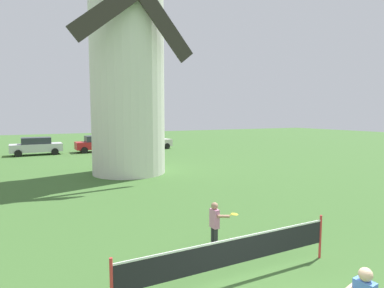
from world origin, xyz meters
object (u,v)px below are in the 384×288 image
object	(u,v)px
tennis_net	(234,252)
parked_car_silver	(36,146)
stray_ball	(319,228)
parked_car_cream	(152,141)
player_far	(215,222)
windmill	(127,59)
parked_car_red	(98,143)

from	to	relation	value
tennis_net	parked_car_silver	size ratio (longest dim) A/B	1.23
tennis_net	stray_ball	bearing A→B (deg)	18.15
stray_ball	parked_car_cream	size ratio (longest dim) A/B	0.04
tennis_net	player_far	bearing A→B (deg)	72.16
windmill	parked_car_red	size ratio (longest dim) A/B	3.30
parked_car_silver	stray_ball	bearing A→B (deg)	-72.62
windmill	parked_car_cream	size ratio (longest dim) A/B	3.26
player_far	parked_car_cream	bearing A→B (deg)	74.46
player_far	parked_car_red	distance (m)	24.14
parked_car_red	stray_ball	bearing A→B (deg)	-84.60
parked_car_red	parked_car_cream	bearing A→B (deg)	-1.05
windmill	parked_car_silver	distance (m)	14.62
windmill	stray_ball	xyz separation A→B (m)	(2.62, -12.19, -6.80)
parked_car_silver	parked_car_cream	xyz separation A→B (m)	(10.79, -0.14, -0.00)
parked_car_silver	tennis_net	bearing A→B (deg)	-82.12
parked_car_silver	parked_car_cream	world-z (taller)	same
windmill	parked_car_red	world-z (taller)	windmill
stray_ball	tennis_net	bearing A→B (deg)	-161.85
stray_ball	player_far	bearing A→B (deg)	174.52
stray_ball	parked_car_cream	world-z (taller)	parked_car_cream
player_far	tennis_net	bearing A→B (deg)	-107.84
parked_car_red	parked_car_silver	bearing A→B (deg)	179.55
player_far	parked_car_silver	size ratio (longest dim) A/B	0.30
player_far	parked_car_silver	distance (m)	24.50
windmill	player_far	xyz separation A→B (m)	(-0.94, -11.85, -6.18)
windmill	stray_ball	size ratio (longest dim) A/B	72.52
player_far	parked_car_cream	distance (m)	24.92
parked_car_silver	parked_car_red	distance (m)	5.36
parked_car_silver	parked_car_red	world-z (taller)	same
stray_ball	parked_car_red	size ratio (longest dim) A/B	0.05
player_far	parked_car_cream	world-z (taller)	parked_car_cream
parked_car_silver	parked_car_cream	distance (m)	10.79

